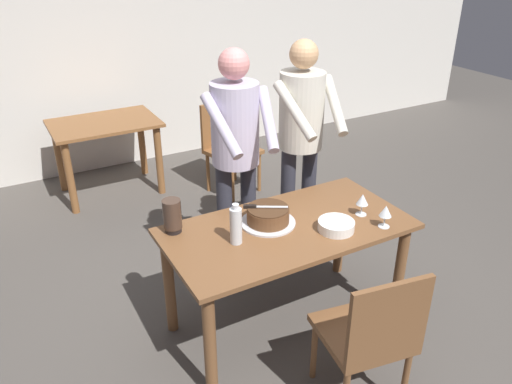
{
  "coord_description": "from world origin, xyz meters",
  "views": [
    {
      "loc": [
        -1.46,
        -2.23,
        2.33
      ],
      "look_at": [
        -0.09,
        0.24,
        0.9
      ],
      "focal_mm": 35.61,
      "sensor_mm": 36.0,
      "label": 1
    }
  ],
  "objects": [
    {
      "name": "wine_glass_far",
      "position": [
        0.48,
        -0.1,
        0.85
      ],
      "size": [
        0.08,
        0.08,
        0.14
      ],
      "color": "silver",
      "rests_on": "main_dining_table"
    },
    {
      "name": "cake_on_platter",
      "position": [
        -0.09,
        0.09,
        0.8
      ],
      "size": [
        0.34,
        0.34,
        0.11
      ],
      "color": "silver",
      "rests_on": "main_dining_table"
    },
    {
      "name": "back_wall",
      "position": [
        0.0,
        3.23,
        1.35
      ],
      "size": [
        10.0,
        0.12,
        2.7
      ],
      "primitive_type": "cube",
      "color": "silver",
      "rests_on": "ground_plane"
    },
    {
      "name": "background_table",
      "position": [
        -0.48,
        2.53,
        0.58
      ],
      "size": [
        1.0,
        0.7,
        0.74
      ],
      "color": "brown",
      "rests_on": "ground_plane"
    },
    {
      "name": "chair_near_side",
      "position": [
        0.03,
        -0.76,
        0.49
      ],
      "size": [
        0.5,
        0.5,
        0.9
      ],
      "color": "brown",
      "rests_on": "ground_plane"
    },
    {
      "name": "hurricane_lamp",
      "position": [
        -0.63,
        0.28,
        0.86
      ],
      "size": [
        0.11,
        0.11,
        0.21
      ],
      "color": "black",
      "rests_on": "main_dining_table"
    },
    {
      "name": "wine_glass_near",
      "position": [
        0.51,
        -0.29,
        0.85
      ],
      "size": [
        0.08,
        0.08,
        0.14
      ],
      "color": "silver",
      "rests_on": "main_dining_table"
    },
    {
      "name": "plate_stack",
      "position": [
        0.23,
        -0.18,
        0.78
      ],
      "size": [
        0.22,
        0.22,
        0.06
      ],
      "color": "white",
      "rests_on": "main_dining_table"
    },
    {
      "name": "ground_plane",
      "position": [
        0.0,
        0.0,
        0.0
      ],
      "size": [
        14.0,
        14.0,
        0.0
      ],
      "primitive_type": "plane",
      "color": "#4C4742"
    },
    {
      "name": "cake_knife",
      "position": [
        -0.15,
        0.13,
        0.87
      ],
      "size": [
        0.24,
        0.16,
        0.02
      ],
      "color": "silver",
      "rests_on": "cake_on_platter"
    },
    {
      "name": "person_standing_beside",
      "position": [
        0.5,
        0.63,
        1.08
      ],
      "size": [
        0.47,
        0.56,
        1.72
      ],
      "color": "#2D2D38",
      "rests_on": "ground_plane"
    },
    {
      "name": "background_chair_1",
      "position": [
        0.58,
        2.01,
        0.49
      ],
      "size": [
        0.54,
        0.54,
        0.9
      ],
      "color": "brown",
      "rests_on": "ground_plane"
    },
    {
      "name": "water_bottle",
      "position": [
        -0.36,
        -0.01,
        0.86
      ],
      "size": [
        0.07,
        0.07,
        0.25
      ],
      "color": "silver",
      "rests_on": "main_dining_table"
    },
    {
      "name": "person_cutting_cake",
      "position": [
        -0.04,
        0.6,
        1.08
      ],
      "size": [
        0.46,
        0.57,
        1.72
      ],
      "color": "#2D2D38",
      "rests_on": "ground_plane"
    },
    {
      "name": "main_dining_table",
      "position": [
        0.0,
        0.0,
        0.63
      ],
      "size": [
        1.5,
        0.77,
        0.75
      ],
      "color": "brown",
      "rests_on": "ground_plane"
    }
  ]
}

